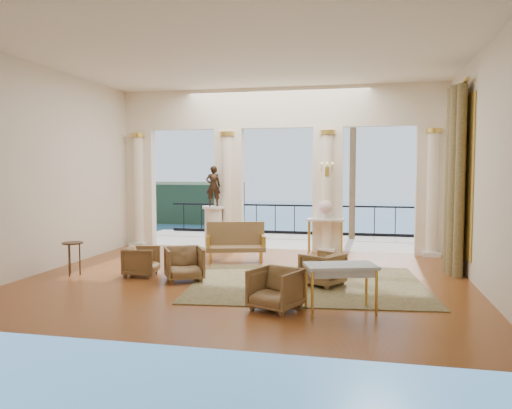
% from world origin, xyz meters
% --- Properties ---
extents(floor, '(9.00, 9.00, 0.00)m').
position_xyz_m(floor, '(0.00, 0.00, 0.00)').
color(floor, '#542D11').
rests_on(floor, ground).
extents(room_walls, '(9.00, 9.00, 9.00)m').
position_xyz_m(room_walls, '(0.00, -1.12, 2.88)').
color(room_walls, beige).
rests_on(room_walls, ground).
extents(arcade, '(9.00, 0.56, 4.50)m').
position_xyz_m(arcade, '(-0.00, 3.82, 2.58)').
color(arcade, '#F1E4C6').
rests_on(arcade, ground).
extents(terrace, '(10.00, 3.60, 0.10)m').
position_xyz_m(terrace, '(0.00, 5.80, -0.05)').
color(terrace, '#AAA08C').
rests_on(terrace, ground).
extents(balustrade, '(9.00, 0.06, 1.03)m').
position_xyz_m(balustrade, '(0.00, 7.40, 0.41)').
color(balustrade, black).
rests_on(balustrade, terrace).
extents(palm_tree, '(2.00, 2.00, 4.50)m').
position_xyz_m(palm_tree, '(2.00, 6.60, 4.09)').
color(palm_tree, '#4C3823').
rests_on(palm_tree, terrace).
extents(headland, '(22.00, 18.00, 6.00)m').
position_xyz_m(headland, '(-30.00, 70.00, -3.00)').
color(headland, black).
rests_on(headland, sea).
extents(sea, '(160.00, 160.00, 0.00)m').
position_xyz_m(sea, '(0.00, 60.00, -6.00)').
color(sea, '#1D558D').
rests_on(sea, ground).
extents(curtain, '(0.33, 1.40, 4.09)m').
position_xyz_m(curtain, '(4.28, 1.50, 2.02)').
color(curtain, brown).
rests_on(curtain, ground).
extents(window_frame, '(0.04, 1.60, 3.40)m').
position_xyz_m(window_frame, '(4.47, 1.50, 2.10)').
color(window_frame, gold).
rests_on(window_frame, room_walls).
extents(wall_sconce, '(0.30, 0.11, 0.33)m').
position_xyz_m(wall_sconce, '(1.40, 3.51, 2.23)').
color(wall_sconce, gold).
rests_on(wall_sconce, arcade).
extents(rug, '(4.85, 3.97, 0.02)m').
position_xyz_m(rug, '(1.31, -0.20, 0.01)').
color(rug, '#35381B').
rests_on(rug, ground).
extents(armchair_a, '(0.97, 0.96, 0.75)m').
position_xyz_m(armchair_a, '(-1.18, -0.40, 0.38)').
color(armchair_a, '#4F3B1F').
rests_on(armchair_a, ground).
extents(armchair_b, '(0.92, 0.90, 0.74)m').
position_xyz_m(armchair_b, '(1.00, -2.09, 0.37)').
color(armchair_b, '#4F3B1F').
rests_on(armchair_b, ground).
extents(armchair_c, '(0.91, 0.92, 0.71)m').
position_xyz_m(armchair_c, '(1.60, -0.25, 0.36)').
color(armchair_c, '#4F3B1F').
rests_on(armchair_c, ground).
extents(armchair_d, '(0.71, 0.74, 0.68)m').
position_xyz_m(armchair_d, '(-2.25, -0.13, 0.34)').
color(armchair_d, '#4F3B1F').
rests_on(armchair_d, ground).
extents(settee, '(1.55, 0.98, 0.96)m').
position_xyz_m(settee, '(-0.71, 1.94, 0.47)').
color(settee, '#4F3B1F').
rests_on(settee, ground).
extents(game_table, '(1.23, 0.90, 0.76)m').
position_xyz_m(game_table, '(2.02, -1.99, 0.68)').
color(game_table, silver).
rests_on(game_table, ground).
extents(pedestal, '(0.67, 0.67, 1.23)m').
position_xyz_m(pedestal, '(-1.76, 3.50, 0.59)').
color(pedestal, silver).
rests_on(pedestal, ground).
extents(statue, '(0.48, 0.41, 1.13)m').
position_xyz_m(statue, '(-1.76, 3.50, 1.79)').
color(statue, black).
rests_on(statue, pedestal).
extents(console_table, '(1.04, 0.54, 0.94)m').
position_xyz_m(console_table, '(1.37, 3.55, 0.78)').
color(console_table, silver).
rests_on(console_table, ground).
extents(urn, '(0.38, 0.38, 0.50)m').
position_xyz_m(urn, '(1.37, 3.55, 1.22)').
color(urn, silver).
rests_on(urn, console_table).
extents(side_table, '(0.44, 0.44, 0.71)m').
position_xyz_m(side_table, '(-3.68, -0.43, 0.61)').
color(side_table, black).
rests_on(side_table, ground).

